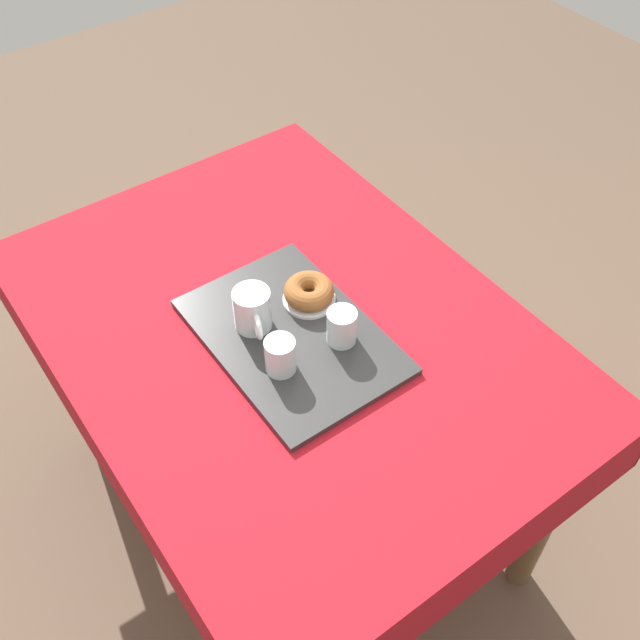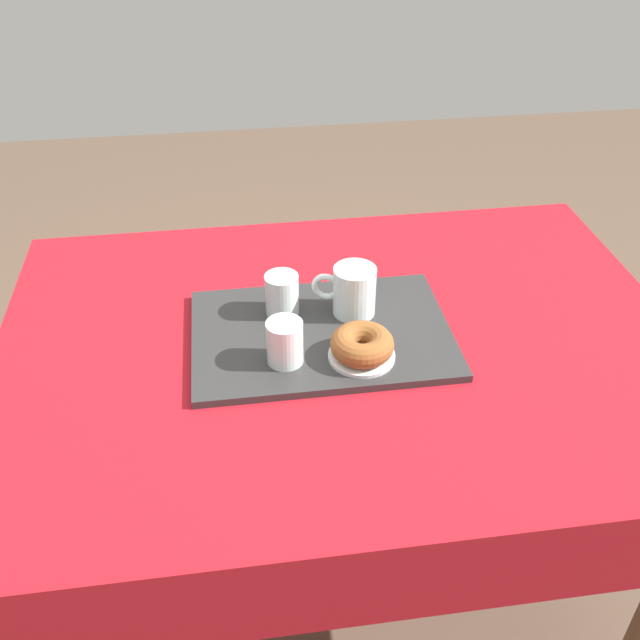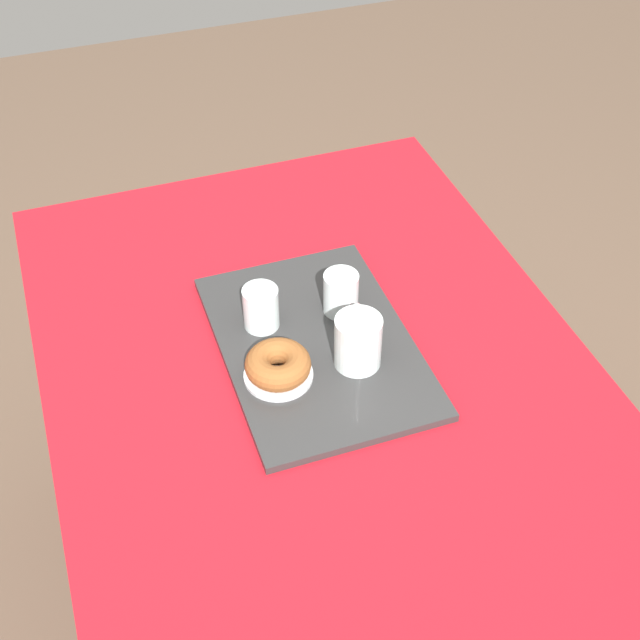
% 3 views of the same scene
% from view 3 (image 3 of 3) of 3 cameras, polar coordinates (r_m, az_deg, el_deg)
% --- Properties ---
extents(ground_plane, '(6.00, 6.00, 0.00)m').
position_cam_3_polar(ground_plane, '(2.08, -0.10, -17.56)').
color(ground_plane, brown).
extents(dining_table, '(1.24, 0.90, 0.75)m').
position_cam_3_polar(dining_table, '(1.55, -0.12, -5.79)').
color(dining_table, '#A8141E').
rests_on(dining_table, ground).
extents(serving_tray, '(0.46, 0.32, 0.01)m').
position_cam_3_polar(serving_tray, '(1.49, -0.27, -1.64)').
color(serving_tray, '#2D2D2D').
rests_on(serving_tray, dining_table).
extents(tea_mug_left, '(0.12, 0.08, 0.09)m').
position_cam_3_polar(tea_mug_left, '(1.43, 2.50, -1.46)').
color(tea_mug_left, silver).
rests_on(tea_mug_left, serving_tray).
extents(water_glass_near, '(0.06, 0.06, 0.08)m').
position_cam_3_polar(water_glass_near, '(1.53, 1.37, 1.67)').
color(water_glass_near, silver).
rests_on(water_glass_near, serving_tray).
extents(water_glass_far, '(0.06, 0.06, 0.08)m').
position_cam_3_polar(water_glass_far, '(1.50, -3.88, 0.71)').
color(water_glass_far, silver).
rests_on(water_glass_far, serving_tray).
extents(donut_plate_left, '(0.11, 0.11, 0.01)m').
position_cam_3_polar(donut_plate_left, '(1.43, -2.74, -3.63)').
color(donut_plate_left, silver).
rests_on(donut_plate_left, serving_tray).
extents(sugar_donut_left, '(0.11, 0.11, 0.04)m').
position_cam_3_polar(sugar_donut_left, '(1.41, -2.77, -2.93)').
color(sugar_donut_left, brown).
rests_on(sugar_donut_left, donut_plate_left).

